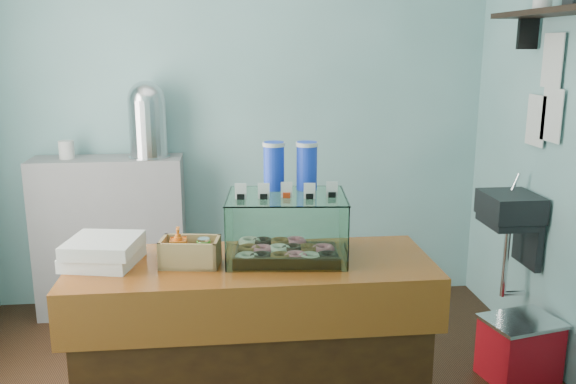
{
  "coord_description": "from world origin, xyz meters",
  "views": [
    {
      "loc": [
        -0.11,
        -2.8,
        1.83
      ],
      "look_at": [
        0.17,
        -0.15,
        1.19
      ],
      "focal_mm": 38.0,
      "sensor_mm": 36.0,
      "label": 1
    }
  ],
  "objects": [
    {
      "name": "room_shell",
      "position": [
        0.03,
        0.01,
        1.71
      ],
      "size": [
        3.54,
        3.04,
        2.82
      ],
      "color": "#6EA1A1",
      "rests_on": "ground"
    },
    {
      "name": "counter",
      "position": [
        0.0,
        -0.25,
        0.46
      ],
      "size": [
        1.6,
        0.6,
        0.9
      ],
      "color": "#3B200B",
      "rests_on": "ground"
    },
    {
      "name": "back_shelf",
      "position": [
        -0.9,
        1.32,
        0.55
      ],
      "size": [
        1.0,
        0.32,
        1.1
      ],
      "primitive_type": "cube",
      "color": "gray",
      "rests_on": "ground"
    },
    {
      "name": "display_case",
      "position": [
        0.16,
        -0.18,
        1.06
      ],
      "size": [
        0.56,
        0.43,
        0.51
      ],
      "rotation": [
        0.0,
        0.0,
        -0.09
      ],
      "color": "#331D0F",
      "rests_on": "counter"
    },
    {
      "name": "condiment_crate",
      "position": [
        -0.27,
        -0.27,
        0.96
      ],
      "size": [
        0.27,
        0.19,
        0.17
      ],
      "rotation": [
        0.0,
        0.0,
        -0.15
      ],
      "color": "tan",
      "rests_on": "counter"
    },
    {
      "name": "pastry_boxes",
      "position": [
        -0.65,
        -0.21,
        0.96
      ],
      "size": [
        0.35,
        0.35,
        0.12
      ],
      "rotation": [
        0.0,
        0.0,
        -0.22
      ],
      "color": "silver",
      "rests_on": "counter"
    },
    {
      "name": "coffee_urn",
      "position": [
        -0.61,
        1.31,
        1.37
      ],
      "size": [
        0.28,
        0.28,
        0.51
      ],
      "color": "silver",
      "rests_on": "back_shelf"
    },
    {
      "name": "red_cooler",
      "position": [
        1.51,
        0.16,
        0.18
      ],
      "size": [
        0.46,
        0.39,
        0.35
      ],
      "rotation": [
        0.0,
        0.0,
        0.23
      ],
      "color": "red",
      "rests_on": "ground"
    }
  ]
}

